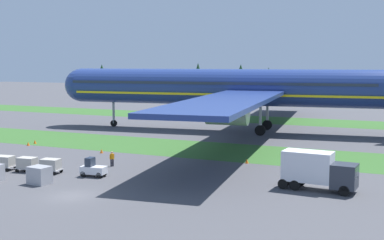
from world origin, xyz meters
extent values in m
plane|color=#47474C|center=(0.00, 0.00, 0.00)|extent=(400.00, 400.00, 0.00)
cube|color=#336028|center=(0.00, 26.91, 0.00)|extent=(320.00, 13.08, 0.01)
cube|color=#336028|center=(0.00, 65.08, 0.00)|extent=(320.00, 13.08, 0.01)
cylinder|color=navy|center=(-0.29, 45.99, 7.54)|extent=(59.35, 13.20, 6.16)
sphere|color=navy|center=(-29.60, 42.45, 7.54)|extent=(6.03, 6.03, 6.03)
cube|color=yellow|center=(-0.29, 45.99, 6.46)|extent=(57.94, 13.15, 0.36)
cube|color=#283342|center=(-3.86, 45.56, 8.31)|extent=(52.21, 12.40, 0.44)
cube|color=navy|center=(6.03, 23.71, 6.93)|extent=(14.05, 40.44, 0.55)
cylinder|color=#A3A3A8|center=(3.93, 29.44, 4.90)|extent=(6.13, 4.05, 3.39)
cube|color=navy|center=(0.54, 69.14, 6.93)|extent=(14.05, 40.44, 0.55)
cylinder|color=#A3A3A8|center=(-0.14, 63.07, 4.90)|extent=(6.13, 4.05, 3.39)
cylinder|color=#A3A3A8|center=(-23.16, 43.23, 3.61)|extent=(0.44, 0.44, 6.02)
cylinder|color=black|center=(-23.16, 43.23, 0.60)|extent=(1.24, 0.56, 1.20)
cylinder|color=#A3A3A8|center=(4.72, 42.88, 3.73)|extent=(0.44, 0.44, 5.77)
cylinder|color=black|center=(4.72, 42.88, 0.85)|extent=(1.76, 0.79, 1.70)
cylinder|color=#A3A3A8|center=(3.84, 50.21, 3.73)|extent=(0.44, 0.44, 5.77)
cylinder|color=black|center=(3.84, 50.21, 0.85)|extent=(1.76, 0.79, 1.70)
cube|color=silver|center=(-2.72, 7.26, 0.69)|extent=(2.73, 1.59, 0.77)
cube|color=#283342|center=(-3.10, 7.22, 1.52)|extent=(0.82, 1.16, 0.90)
cylinder|color=black|center=(-1.88, 7.91, 0.30)|extent=(0.62, 0.27, 0.60)
cylinder|color=black|center=(-1.75, 6.82, 0.30)|extent=(0.62, 0.27, 0.60)
cylinder|color=black|center=(-3.68, 7.70, 0.30)|extent=(0.62, 0.27, 0.60)
cylinder|color=black|center=(-3.56, 6.61, 0.30)|extent=(0.62, 0.27, 0.60)
cube|color=#A3A3A8|center=(-7.78, 6.68, 0.40)|extent=(2.36, 1.74, 0.10)
cube|color=#ADA89E|center=(-7.78, 6.68, 1.00)|extent=(2.07, 1.53, 1.10)
cylinder|color=black|center=(-7.03, 7.46, 0.20)|extent=(0.41, 0.16, 0.40)
cylinder|color=black|center=(-6.88, 6.09, 0.20)|extent=(0.41, 0.16, 0.40)
cylinder|color=black|center=(-8.69, 7.27, 0.20)|extent=(0.41, 0.16, 0.40)
cylinder|color=black|center=(-8.54, 5.90, 0.20)|extent=(0.41, 0.16, 0.40)
cube|color=#A3A3A8|center=(-10.67, 6.35, 0.40)|extent=(2.36, 1.74, 0.10)
cube|color=#ADA89E|center=(-10.67, 6.35, 1.00)|extent=(2.07, 1.53, 1.10)
cylinder|color=black|center=(-9.91, 7.13, 0.20)|extent=(0.41, 0.16, 0.40)
cylinder|color=black|center=(-9.76, 5.76, 0.20)|extent=(0.41, 0.16, 0.40)
cylinder|color=black|center=(-11.57, 6.94, 0.20)|extent=(0.41, 0.16, 0.40)
cylinder|color=black|center=(-11.42, 5.57, 0.20)|extent=(0.41, 0.16, 0.40)
cube|color=#A3A3A8|center=(-13.55, 6.02, 0.40)|extent=(2.36, 1.74, 0.10)
cube|color=#ADA89E|center=(-13.55, 6.02, 1.00)|extent=(2.07, 1.53, 1.10)
cylinder|color=black|center=(-12.79, 6.80, 0.20)|extent=(0.41, 0.16, 0.40)
cylinder|color=black|center=(-12.64, 5.43, 0.20)|extent=(0.41, 0.16, 0.40)
cylinder|color=black|center=(-14.46, 6.61, 0.20)|extent=(0.41, 0.16, 0.40)
cube|color=#2D333D|center=(21.95, 10.71, 1.58)|extent=(2.34, 2.43, 2.20)
cube|color=#283342|center=(23.01, 10.64, 2.02)|extent=(0.21, 2.07, 0.97)
cube|color=silver|center=(18.60, 10.91, 2.18)|extent=(4.63, 2.57, 2.80)
cylinder|color=black|center=(22.23, 11.69, 0.48)|extent=(0.98, 0.36, 0.96)
cylinder|color=black|center=(22.11, 9.69, 0.48)|extent=(0.98, 0.36, 0.96)
cylinder|color=black|center=(17.77, 11.97, 0.48)|extent=(0.98, 0.36, 0.96)
cylinder|color=black|center=(17.64, 9.97, 0.48)|extent=(0.98, 0.36, 0.96)
cylinder|color=black|center=(16.65, 12.04, 0.48)|extent=(0.98, 0.36, 0.96)
cylinder|color=black|center=(16.52, 10.04, 0.48)|extent=(0.98, 0.36, 0.96)
cylinder|color=black|center=(-3.71, 12.50, 0.42)|extent=(0.18, 0.18, 0.85)
cylinder|color=black|center=(-3.84, 12.32, 0.42)|extent=(0.18, 0.18, 0.85)
cylinder|color=orange|center=(-3.77, 12.41, 1.16)|extent=(0.36, 0.36, 0.62)
sphere|color=tan|center=(-3.77, 12.41, 1.62)|extent=(0.24, 0.24, 0.24)
cylinder|color=orange|center=(-3.64, 12.60, 1.13)|extent=(0.10, 0.10, 0.58)
cylinder|color=orange|center=(-3.90, 12.22, 1.13)|extent=(0.10, 0.10, 0.58)
cube|color=#A3A3A8|center=(-5.66, 2.43, 0.86)|extent=(2.13, 1.77, 1.72)
cone|color=orange|center=(-22.90, 21.70, 0.27)|extent=(0.44, 0.44, 0.54)
cone|color=orange|center=(-9.68, 19.10, 0.28)|extent=(0.44, 0.44, 0.55)
cone|color=orange|center=(9.70, 20.32, 0.24)|extent=(0.44, 0.44, 0.49)
cone|color=orange|center=(-22.60, 19.95, 0.26)|extent=(0.44, 0.44, 0.52)
cylinder|color=#4C3823|center=(-72.34, 113.14, 1.40)|extent=(0.70, 0.70, 2.80)
cone|color=#1E4223|center=(-72.34, 113.14, 6.89)|extent=(5.83, 5.83, 8.17)
cylinder|color=#4C3823|center=(-60.81, 113.82, 1.45)|extent=(0.70, 0.70, 2.89)
cone|color=#1E4223|center=(-60.81, 113.82, 5.51)|extent=(6.22, 6.22, 5.24)
cylinder|color=#4C3823|center=(-47.15, 114.05, 1.42)|extent=(0.70, 0.70, 2.85)
cone|color=#1E4223|center=(-47.15, 114.05, 5.43)|extent=(3.67, 3.67, 5.15)
cylinder|color=#4C3823|center=(-36.29, 113.27, 1.45)|extent=(0.70, 0.70, 2.91)
cone|color=#1E4223|center=(-36.29, 113.27, 7.24)|extent=(4.77, 4.77, 8.66)
cylinder|color=#4C3823|center=(-22.21, 113.60, 1.61)|extent=(0.70, 0.70, 3.22)
cone|color=#1E4223|center=(-22.21, 113.60, 7.15)|extent=(5.51, 5.51, 7.86)
cylinder|color=#4C3823|center=(-13.08, 112.21, 1.27)|extent=(0.70, 0.70, 2.54)
cone|color=#1E4223|center=(-13.08, 112.21, 6.36)|extent=(4.93, 4.93, 7.64)
cylinder|color=#4C3823|center=(0.11, 112.16, 1.63)|extent=(0.70, 0.70, 3.25)
cone|color=#1E4223|center=(0.11, 112.16, 5.78)|extent=(5.00, 5.00, 5.06)
cylinder|color=#4C3823|center=(12.93, 112.49, 1.49)|extent=(0.70, 0.70, 2.98)
cone|color=#1E4223|center=(12.93, 112.49, 6.13)|extent=(5.93, 5.93, 6.31)
camera|label=1|loc=(27.64, -36.20, 11.82)|focal=47.86mm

